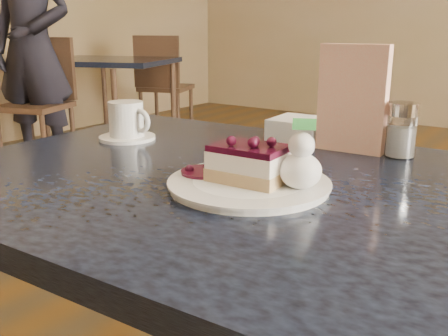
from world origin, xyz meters
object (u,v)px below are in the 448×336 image
Objects in this scene: patron at (33,48)px; dessert_plate at (249,184)px; bg_table_far_left at (112,141)px; coffee_set at (127,123)px; main_table at (263,223)px; cheesecake_slice at (249,163)px.

dessert_plate is at bearing -47.36° from patron.
dessert_plate reaches higher than bg_table_far_left.
coffee_set is at bearing -60.90° from bg_table_far_left.
main_table is 4.81× the size of dessert_plate.
cheesecake_slice is at bearing -47.36° from patron.
coffee_set is at bearing 158.82° from cheesecake_slice.
patron is at bearing 151.67° from dessert_plate.
dessert_plate is at bearing -90.00° from main_table.
coffee_set is at bearing 164.99° from main_table.
main_table is 0.72× the size of patron.
cheesecake_slice is 3.20m from patron.
main_table is 3.17m from patron.
bg_table_far_left is 1.03m from patron.
cheesecake_slice is at bearing -58.11° from bg_table_far_left.
coffee_set is 0.08× the size of bg_table_far_left.
cheesecake_slice is 0.07× the size of bg_table_far_left.
main_table is 8.90× the size of coffee_set.
main_table is 3.55m from bg_table_far_left.
dessert_plate is 0.15× the size of patron.
bg_table_far_left is (-2.78, 2.12, -0.61)m from main_table.
patron reaches higher than main_table.
cheesecake_slice is (-0.00, 0.00, 0.04)m from dessert_plate.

